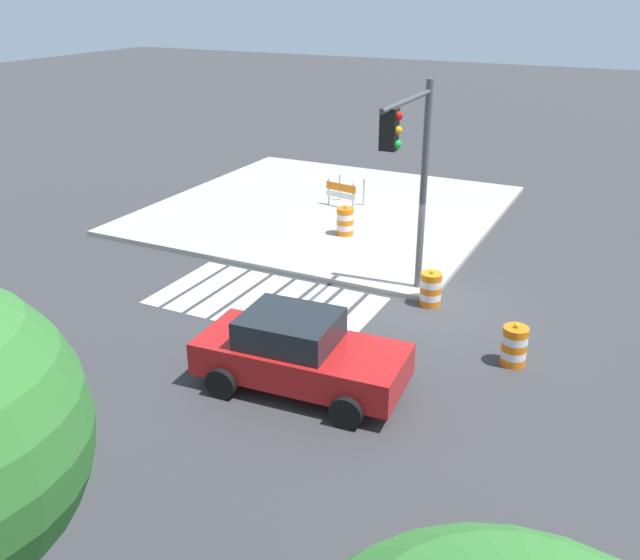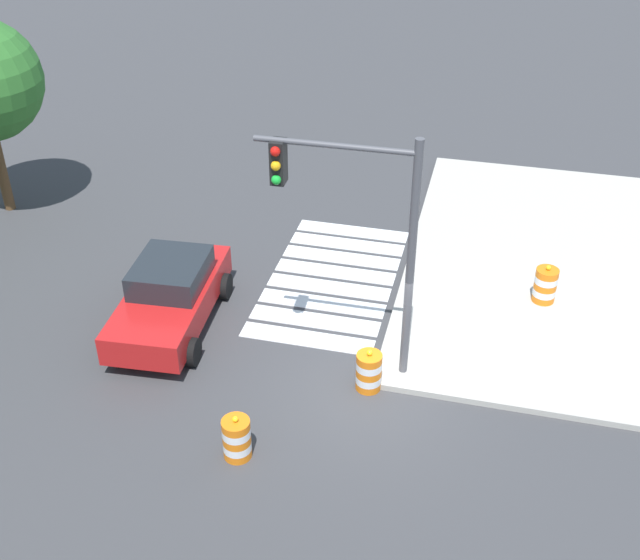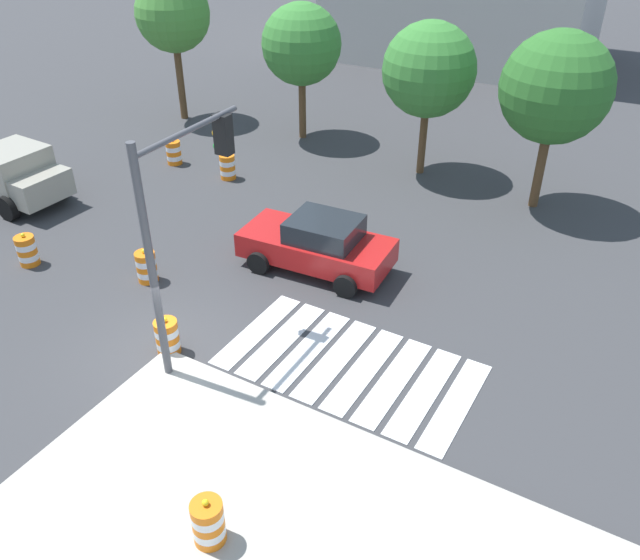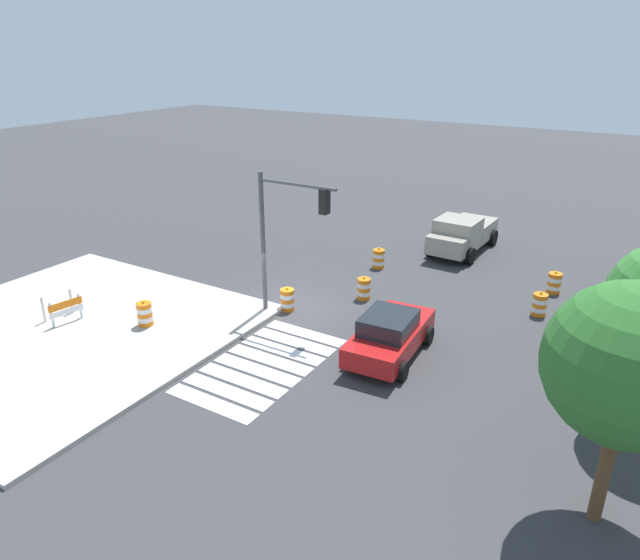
# 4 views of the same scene
# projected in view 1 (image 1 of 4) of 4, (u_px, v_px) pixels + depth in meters

# --- Properties ---
(ground_plane) EXTENTS (120.00, 120.00, 0.00)m
(ground_plane) POSITION_uv_depth(u_px,v_px,m) (431.00, 304.00, 18.06)
(ground_plane) COLOR #38383A
(sidewalk_corner) EXTENTS (12.00, 12.00, 0.15)m
(sidewalk_corner) POSITION_uv_depth(u_px,v_px,m) (326.00, 209.00, 25.41)
(sidewalk_corner) COLOR #ADA89E
(sidewalk_corner) RESTS_ON ground
(crosswalk_stripes) EXTENTS (5.85, 3.20, 0.02)m
(crosswalk_stripes) POSITION_uv_depth(u_px,v_px,m) (266.00, 301.00, 18.21)
(crosswalk_stripes) COLOR silver
(crosswalk_stripes) RESTS_ON ground
(sports_car) EXTENTS (4.42, 2.37, 1.63)m
(sports_car) POSITION_uv_depth(u_px,v_px,m) (299.00, 352.00, 14.03)
(sports_car) COLOR red
(sports_car) RESTS_ON ground
(traffic_barrel_near_corner) EXTENTS (0.56, 0.56, 1.02)m
(traffic_barrel_near_corner) POSITION_uv_depth(u_px,v_px,m) (514.00, 346.00, 15.04)
(traffic_barrel_near_corner) COLOR orange
(traffic_barrel_near_corner) RESTS_ON ground
(traffic_barrel_median_far) EXTENTS (0.56, 0.56, 1.02)m
(traffic_barrel_median_far) POSITION_uv_depth(u_px,v_px,m) (431.00, 289.00, 17.83)
(traffic_barrel_median_far) COLOR orange
(traffic_barrel_median_far) RESTS_ON ground
(traffic_barrel_on_sidewalk) EXTENTS (0.56, 0.56, 1.02)m
(traffic_barrel_on_sidewalk) POSITION_uv_depth(u_px,v_px,m) (345.00, 221.00, 22.45)
(traffic_barrel_on_sidewalk) COLOR orange
(traffic_barrel_on_sidewalk) RESTS_ON sidewalk_corner
(construction_barricade) EXTENTS (1.36, 0.99, 1.00)m
(construction_barricade) POSITION_uv_depth(u_px,v_px,m) (343.00, 191.00, 25.29)
(construction_barricade) COLOR silver
(construction_barricade) RESTS_ON sidewalk_corner
(traffic_light_pole) EXTENTS (0.47, 3.29, 5.50)m
(traffic_light_pole) POSITION_uv_depth(u_px,v_px,m) (412.00, 160.00, 16.30)
(traffic_light_pole) COLOR #4C4C51
(traffic_light_pole) RESTS_ON sidewalk_corner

